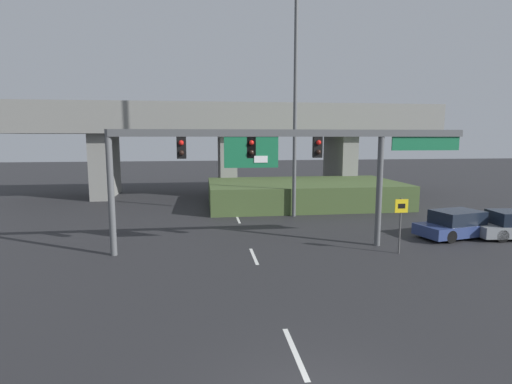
% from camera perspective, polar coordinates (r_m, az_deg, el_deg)
% --- Properties ---
extents(lane_markings, '(0.14, 26.11, 0.01)m').
position_cam_1_polar(lane_markings, '(21.44, -1.65, -6.07)').
color(lane_markings, silver).
rests_on(lane_markings, ground).
extents(signal_gantry, '(16.30, 0.44, 5.50)m').
position_cam_1_polar(signal_gantry, '(18.06, 3.61, 5.74)').
color(signal_gantry, '#515456').
rests_on(signal_gantry, ground).
extents(speed_limit_sign, '(0.60, 0.11, 2.51)m').
position_cam_1_polar(speed_limit_sign, '(18.78, 19.96, -3.46)').
color(speed_limit_sign, '#4C4C4C').
rests_on(speed_limit_sign, ground).
extents(highway_light_pole_near, '(0.70, 0.36, 16.97)m').
position_cam_1_polar(highway_light_pole_near, '(26.08, 5.67, 16.00)').
color(highway_light_pole_near, '#515456').
rests_on(highway_light_pole_near, ground).
extents(overpass_bridge, '(37.11, 7.04, 7.93)m').
position_cam_1_polar(overpass_bridge, '(35.86, -4.22, 8.35)').
color(overpass_bridge, gray).
rests_on(overpass_bridge, ground).
extents(grass_embankment, '(14.32, 7.96, 1.79)m').
position_cam_1_polar(grass_embankment, '(30.63, 6.84, -0.18)').
color(grass_embankment, '#42562D').
rests_on(grass_embankment, ground).
extents(parked_sedan_near_right, '(4.80, 2.78, 1.40)m').
position_cam_1_polar(parked_sedan_near_right, '(23.30, 26.93, -4.18)').
color(parked_sedan_near_right, navy).
rests_on(parked_sedan_near_right, ground).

